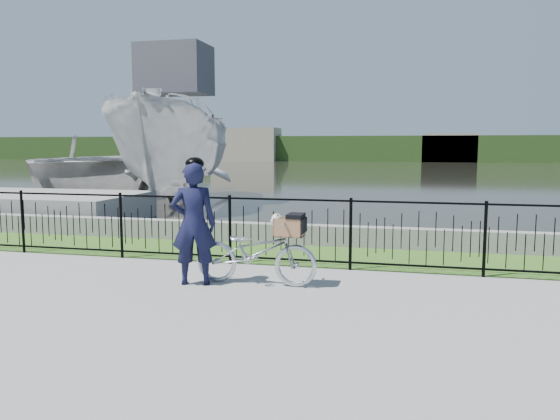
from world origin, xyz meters
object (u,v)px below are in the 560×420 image
(cyclist, at_px, (194,222))
(boat_near, at_px, (176,148))
(bicycle_rig, at_px, (257,251))
(boat_far, at_px, (111,165))

(cyclist, distance_m, boat_near, 10.91)
(bicycle_rig, height_order, boat_far, boat_far)
(bicycle_rig, distance_m, boat_far, 15.36)
(cyclist, distance_m, boat_far, 14.99)
(cyclist, relative_size, boat_far, 0.15)
(bicycle_rig, bearing_deg, boat_near, 119.86)
(boat_far, bearing_deg, bicycle_rig, -52.02)
(boat_near, bearing_deg, bicycle_rig, -60.14)
(cyclist, height_order, boat_far, boat_far)
(bicycle_rig, relative_size, boat_far, 0.15)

